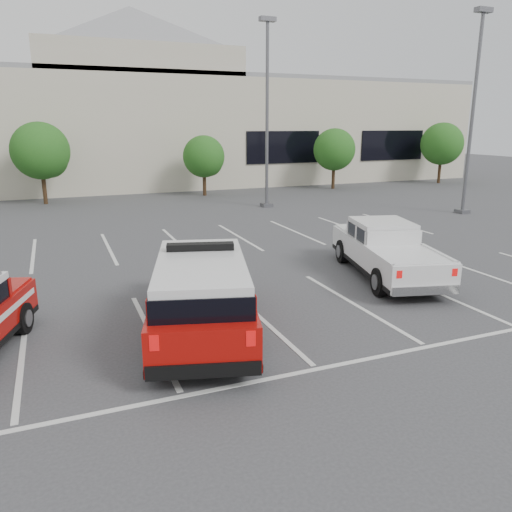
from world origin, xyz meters
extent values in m
plane|color=#3B3B3E|center=(0.00, 0.00, 0.00)|extent=(120.00, 120.00, 0.00)
cube|color=silver|center=(0.00, 4.50, 0.01)|extent=(23.00, 15.00, 0.01)
cube|color=beige|center=(0.00, 32.00, 4.00)|extent=(60.00, 15.00, 8.00)
cube|color=gray|center=(0.00, 32.00, 8.15)|extent=(60.00, 15.00, 0.30)
cube|color=beige|center=(2.00, 30.50, 9.00)|extent=(14.00, 12.00, 2.00)
pyramid|color=gray|center=(2.00, 30.50, 11.60)|extent=(15.98, 15.98, 3.20)
cylinder|color=#3F2B19|center=(-5.00, 22.00, 0.92)|extent=(0.24, 0.24, 1.84)
sphere|color=#175416|center=(-5.00, 22.00, 3.16)|extent=(3.37, 3.37, 3.37)
sphere|color=#175416|center=(-4.60, 22.20, 2.65)|extent=(2.24, 2.24, 2.24)
cylinder|color=#3F2B19|center=(5.00, 22.00, 0.76)|extent=(0.24, 0.24, 1.51)
sphere|color=#175416|center=(5.00, 22.00, 2.60)|extent=(2.77, 2.77, 2.77)
sphere|color=#175416|center=(5.40, 22.20, 2.18)|extent=(1.85, 1.85, 1.85)
cylinder|color=#3F2B19|center=(15.00, 22.00, 0.84)|extent=(0.24, 0.24, 1.67)
sphere|color=#175416|center=(15.00, 22.00, 2.88)|extent=(3.07, 3.07, 3.07)
sphere|color=#175416|center=(15.40, 22.20, 2.42)|extent=(2.05, 2.05, 2.05)
cylinder|color=#3F2B19|center=(25.00, 22.00, 0.92)|extent=(0.24, 0.24, 1.84)
sphere|color=#175416|center=(25.00, 22.00, 3.16)|extent=(3.37, 3.37, 3.37)
sphere|color=#175416|center=(25.40, 22.20, 2.65)|extent=(2.24, 2.24, 2.24)
cube|color=#59595E|center=(7.00, 16.00, 0.10)|extent=(0.60, 0.60, 0.20)
cylinder|color=#59595E|center=(7.00, 16.00, 5.00)|extent=(0.18, 0.18, 10.00)
cube|color=#59595E|center=(7.00, 16.00, 10.12)|extent=(0.90, 0.40, 0.24)
cube|color=#59595E|center=(16.00, 10.00, 0.10)|extent=(0.60, 0.60, 0.20)
cylinder|color=#59595E|center=(16.00, 10.00, 5.00)|extent=(0.18, 0.18, 10.00)
cube|color=#59595E|center=(16.00, 10.00, 10.12)|extent=(0.90, 0.40, 0.24)
cube|color=#A00B07|center=(-1.55, -0.19, 0.79)|extent=(3.53, 6.06, 0.87)
cube|color=black|center=(-1.69, -0.69, 1.45)|extent=(2.92, 4.41, 0.46)
cube|color=silver|center=(-1.69, -0.69, 1.77)|extent=(2.86, 4.33, 0.17)
cube|color=black|center=(-1.45, 0.17, 1.93)|extent=(1.56, 0.69, 0.16)
cube|color=silver|center=(5.03, 1.84, 0.72)|extent=(3.23, 5.81, 0.80)
cube|color=black|center=(5.15, 2.33, 1.33)|extent=(2.18, 2.32, 0.42)
cube|color=silver|center=(5.15, 2.33, 1.61)|extent=(2.14, 2.28, 0.15)
camera|label=1|loc=(-4.44, -10.64, 4.64)|focal=35.00mm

